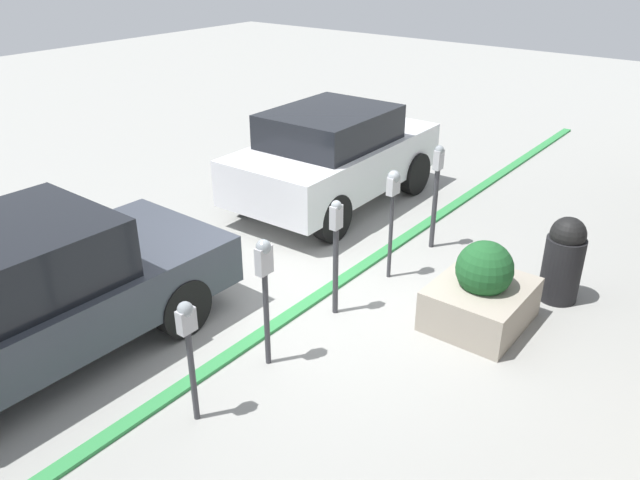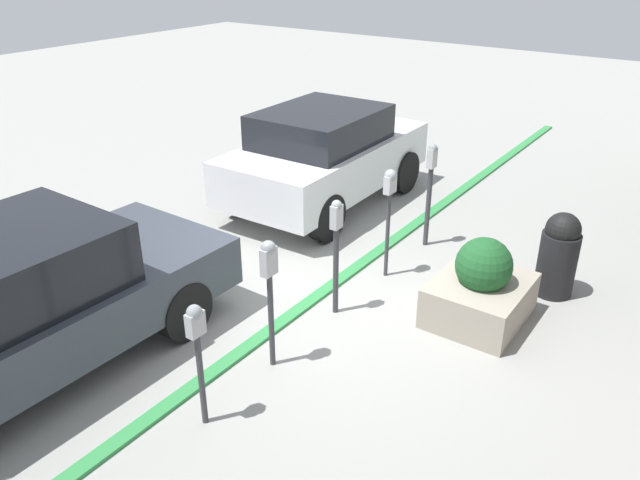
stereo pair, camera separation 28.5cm
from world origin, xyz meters
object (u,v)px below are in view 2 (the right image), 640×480
parking_meter_nearest (197,340)px  trash_bin (559,254)px  parking_meter_fourth (390,196)px  parked_car_front (4,309)px  planter_box (481,289)px  parking_meter_farthest (430,181)px  parked_car_middle (325,155)px  parking_meter_second (269,277)px  parking_meter_middle (336,241)px

parking_meter_nearest → trash_bin: bearing=-24.5°
parking_meter_fourth → parked_car_front: bearing=153.6°
parking_meter_fourth → planter_box: (-0.28, -1.39, -0.73)m
parking_meter_fourth → parking_meter_farthest: size_ratio=0.97×
parked_car_middle → trash_bin: parked_car_middle is taller
parked_car_middle → trash_bin: size_ratio=3.57×
parked_car_front → trash_bin: (4.77, -3.89, -0.26)m
parking_meter_second → parking_meter_middle: 1.22m
planter_box → parked_car_middle: parked_car_middle is taller
parking_meter_nearest → parking_meter_fourth: size_ratio=0.85×
parking_meter_middle → parked_car_middle: 3.36m
parking_meter_fourth → parked_car_front: 4.43m
parked_car_middle → trash_bin: (-0.76, -3.99, -0.30)m
parking_meter_fourth → trash_bin: parking_meter_fourth is taller
trash_bin → parking_meter_farthest: bearing=80.6°
parking_meter_farthest → trash_bin: bearing=-99.4°
parked_car_middle → trash_bin: bearing=-102.1°
parking_meter_farthest → trash_bin: parking_meter_farthest is taller
parking_meter_second → parked_car_front: 2.55m
parking_meter_fourth → parked_car_middle: size_ratio=0.38×
parking_meter_farthest → parked_car_front: size_ratio=0.33×
trash_bin → parking_meter_nearest: bearing=155.5°
planter_box → trash_bin: bearing=-26.1°
parking_meter_middle → parking_meter_fourth: (1.12, -0.04, 0.19)m
parked_car_middle → parking_meter_middle: bearing=-144.4°
planter_box → parked_car_front: parked_car_front is taller
parking_meter_middle → parked_car_middle: size_ratio=0.37×
parking_meter_fourth → parking_meter_second: bearing=179.7°
parked_car_front → parked_car_middle: bearing=1.9°
parking_meter_second → planter_box: parking_meter_second is taller
parking_meter_farthest → parked_car_middle: 2.13m
parking_meter_second → parked_car_middle: bearing=27.7°
parking_meter_second → parked_car_middle: 4.41m
parking_meter_nearest → parking_meter_fourth: bearing=0.4°
parking_meter_farthest → parked_car_front: parked_car_front is taller
parked_car_front → trash_bin: 6.16m
parking_meter_nearest → trash_bin: parking_meter_nearest is taller
parking_meter_farthest → parking_meter_nearest: bearing=-179.9°
parked_car_front → trash_bin: size_ratio=4.24×
trash_bin → parked_car_middle: bearing=79.2°
parked_car_front → parked_car_middle: parked_car_middle is taller
parking_meter_second → parking_meter_farthest: 3.45m
parking_meter_nearest → parking_meter_farthest: bearing=0.1°
parking_meter_middle → planter_box: bearing=-59.7°
parking_meter_fourth → parked_car_middle: bearing=52.7°
parking_meter_middle → parking_meter_fourth: parking_meter_fourth is taller
parking_meter_nearest → parking_meter_second: parking_meter_second is taller
parking_meter_nearest → parking_meter_fourth: 3.36m
parked_car_front → trash_bin: parked_car_front is taller
parking_meter_nearest → parked_car_front: 2.08m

